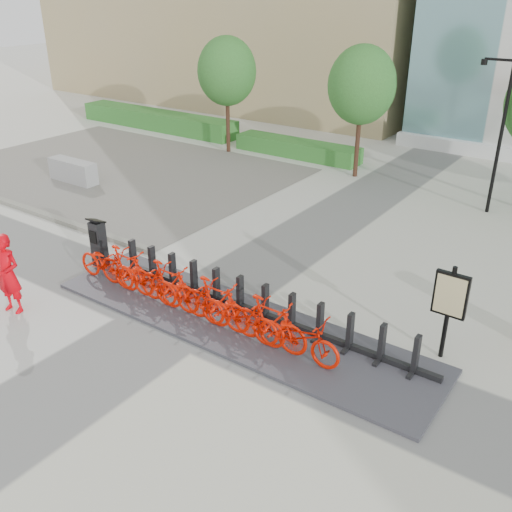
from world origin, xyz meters
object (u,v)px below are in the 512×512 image
Objects in this scene: kiosk at (99,243)px; worker_red at (8,274)px; bike_0 at (107,264)px; map_sign at (450,299)px; jersey_barrier at (73,171)px.

worker_red is at bearing -90.79° from kiosk.
kiosk is at bearing 80.13° from worker_red.
map_sign is at bearing -77.20° from bike_0.
worker_red is at bearing 159.37° from bike_0.
worker_red reaches higher than kiosk.
worker_red is at bearing -46.65° from jersey_barrier.
kiosk is at bearing -33.56° from jersey_barrier.
jersey_barrier is at bearing 144.13° from kiosk.
jersey_barrier is at bearing 169.55° from map_sign.
bike_0 is 2.40m from worker_red.
bike_0 is 0.92× the size of map_sign.
worker_red is 0.88× the size of jersey_barrier.
bike_0 is 9.13m from jersey_barrier.
kiosk is (-0.91, 0.53, 0.16)m from bike_0.
map_sign reaches higher than worker_red.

